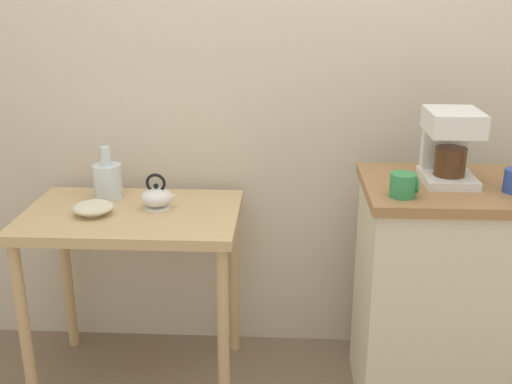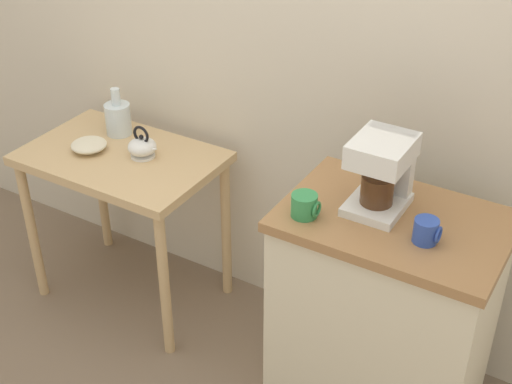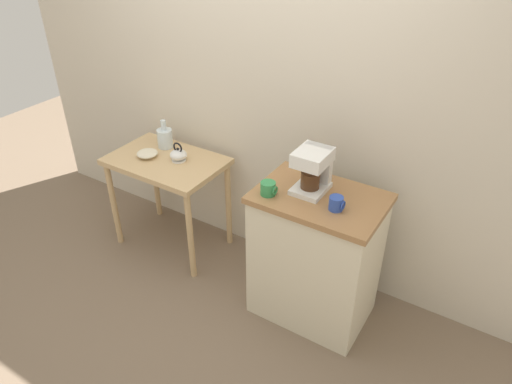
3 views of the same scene
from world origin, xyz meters
The scene contains 10 objects.
ground_plane centered at (0.00, 0.00, 0.00)m, with size 8.00×8.00×0.00m, color #7A6651.
back_wall centered at (0.10, 0.41, 1.40)m, with size 4.40×0.10×2.80m, color beige.
wooden_table centered at (-0.56, 0.03, 0.64)m, with size 0.82×0.54×0.75m.
kitchen_counter centered at (0.68, -0.05, 0.45)m, with size 0.74×0.51×0.90m.
bowl_stoneware centered at (-0.69, -0.02, 0.78)m, with size 0.15×0.15×0.05m.
teakettle centered at (-0.47, 0.06, 0.80)m, with size 0.15×0.12×0.14m.
glass_carafe_vase centered at (-0.69, 0.17, 0.83)m, with size 0.11×0.11×0.21m.
coffee_maker centered at (0.61, -0.01, 1.05)m, with size 0.18×0.22×0.26m.
mug_blue centered at (0.81, -0.12, 0.94)m, with size 0.08×0.08×0.08m.
mug_tall_green centered at (0.42, -0.19, 0.94)m, with size 0.09×0.09×0.08m.
Camera 2 is at (1.28, -1.95, 2.23)m, focal length 50.31 mm.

